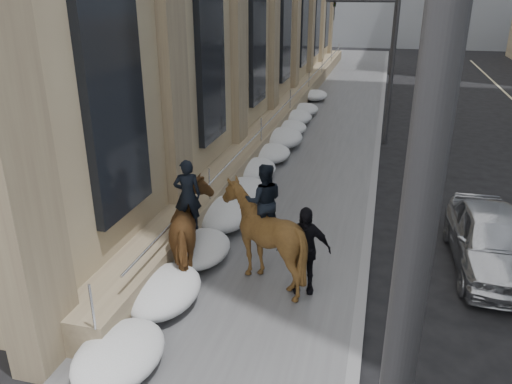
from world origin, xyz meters
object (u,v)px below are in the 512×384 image
at_px(mounted_horse_left, 193,228).
at_px(pedestrian, 304,250).
at_px(mounted_horse_right, 263,232).
at_px(car_silver, 492,240).

distance_m(mounted_horse_left, pedestrian, 2.68).
relative_size(mounted_horse_left, mounted_horse_right, 0.96).
bearing_deg(car_silver, mounted_horse_right, -159.70).
bearing_deg(mounted_horse_right, pedestrian, 152.03).
relative_size(mounted_horse_left, car_silver, 0.60).
bearing_deg(pedestrian, mounted_horse_left, 163.66).
bearing_deg(pedestrian, car_silver, 18.29).
bearing_deg(car_silver, pedestrian, -153.08).
bearing_deg(mounted_horse_right, mounted_horse_left, -18.53).
height_order(mounted_horse_right, car_silver, mounted_horse_right).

